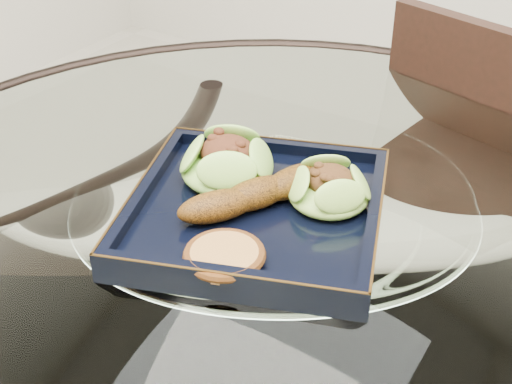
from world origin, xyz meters
The scene contains 7 objects.
dining_table centered at (0.00, 0.00, 0.60)m, with size 1.13×1.13×0.77m.
dining_chair centered at (0.08, 0.34, 0.49)m, with size 0.47×0.47×0.87m.
navy_plate centered at (-0.02, 0.00, 0.77)m, with size 0.27×0.27×0.02m, color black.
lettuce_wrap_left centered at (-0.08, 0.03, 0.80)m, with size 0.11×0.11×0.04m, color #549D2D.
lettuce_wrap_right centered at (0.04, 0.05, 0.80)m, with size 0.09×0.09×0.03m, color #58902A.
roasted_plantain centered at (-0.02, 0.00, 0.80)m, with size 0.18×0.04×0.03m, color #693B0B.
crumb_patty centered at (0.00, -0.10, 0.79)m, with size 0.07×0.07×0.01m, color #BA743E.
Camera 1 is at (0.32, -0.55, 1.22)m, focal length 50.00 mm.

